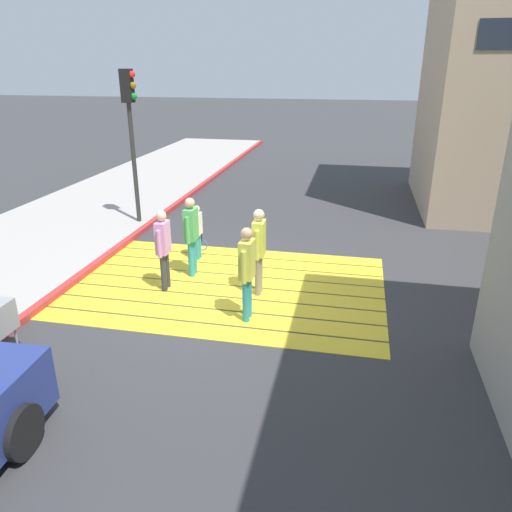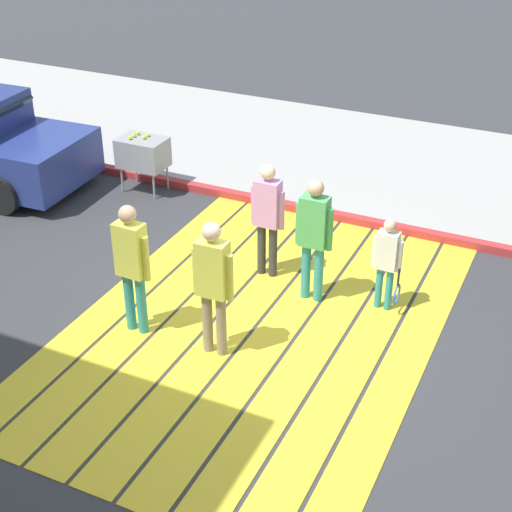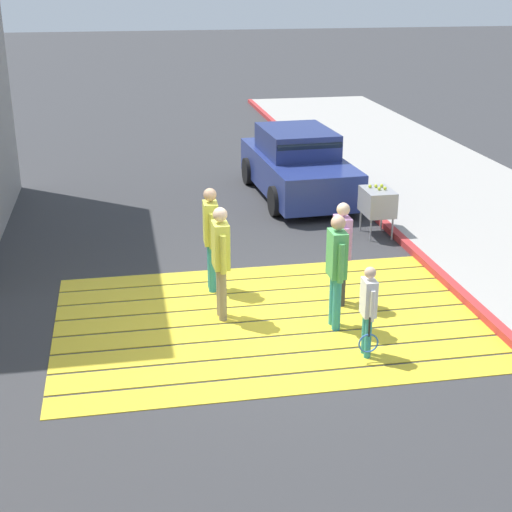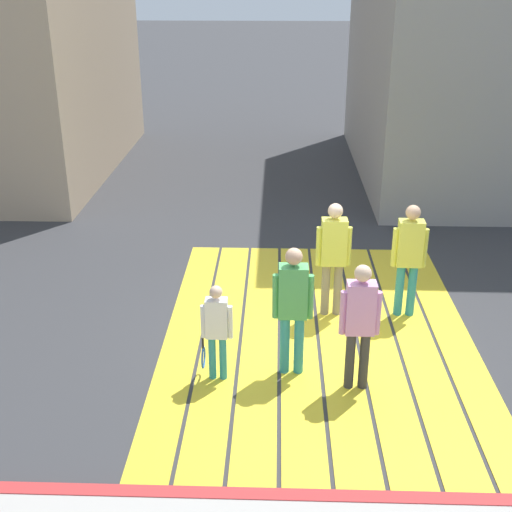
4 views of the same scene
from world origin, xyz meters
TOP-DOWN VIEW (x-y plane):
  - ground_plane at (0.00, 0.00)m, footprint 120.00×120.00m
  - crosswalk_stripes at (0.00, -0.00)m, footprint 6.40×4.35m
  - curb_painted at (-3.25, 0.00)m, footprint 0.16×40.00m
  - pedestrian_adult_lead at (0.70, -1.33)m, footprint 0.24×0.51m
  - pedestrian_adult_trailing at (0.69, -0.23)m, footprint 0.24×0.52m
  - pedestrian_adult_side at (-0.92, 0.39)m, footprint 0.23×0.51m
  - pedestrian_teen_behind at (-1.23, -0.40)m, footprint 0.22×0.49m
  - pedestrian_child_with_racket at (-1.09, 1.34)m, footprint 0.28×0.40m

SIDE VIEW (x-z plane):
  - ground_plane at x=0.00m, z-range 0.00..0.00m
  - crosswalk_stripes at x=0.00m, z-range 0.00..0.01m
  - curb_painted at x=-3.25m, z-range 0.00..0.13m
  - pedestrian_child_with_racket at x=-1.09m, z-range 0.08..1.40m
  - pedestrian_teen_behind at x=-1.23m, z-range 0.14..1.82m
  - pedestrian_adult_side at x=-0.92m, z-range 0.14..1.89m
  - pedestrian_adult_lead at x=0.70m, z-range 0.14..1.90m
  - pedestrian_adult_trailing at x=0.69m, z-range 0.15..1.92m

